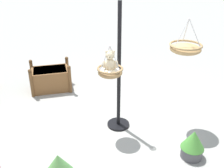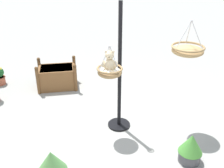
{
  "view_description": "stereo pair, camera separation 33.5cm",
  "coord_description": "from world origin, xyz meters",
  "px_view_note": "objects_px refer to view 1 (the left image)",
  "views": [
    {
      "loc": [
        -0.14,
        4.31,
        3.11
      ],
      "look_at": [
        0.02,
        0.06,
        1.0
      ],
      "focal_mm": 42.61,
      "sensor_mm": 36.0,
      "label": 1
    },
    {
      "loc": [
        -0.47,
        4.29,
        3.11
      ],
      "look_at": [
        0.02,
        0.06,
        1.0
      ],
      "focal_mm": 42.61,
      "sensor_mm": 36.0,
      "label": 2
    }
  ],
  "objects_px": {
    "wooden_planter_box": "(51,78)",
    "potted_plant_bushy_green": "(193,144)",
    "display_pole_central": "(119,91)",
    "teddy_bear": "(110,63)",
    "hanging_basket_with_teddy": "(110,72)",
    "hanging_basket_left_high": "(185,48)"
  },
  "relations": [
    {
      "from": "hanging_basket_with_teddy",
      "to": "wooden_planter_box",
      "type": "relative_size",
      "value": 0.5
    },
    {
      "from": "hanging_basket_with_teddy",
      "to": "hanging_basket_left_high",
      "type": "xyz_separation_m",
      "value": [
        -1.32,
        -0.35,
        0.32
      ]
    },
    {
      "from": "display_pole_central",
      "to": "potted_plant_bushy_green",
      "type": "relative_size",
      "value": 4.74
    },
    {
      "from": "hanging_basket_with_teddy",
      "to": "wooden_planter_box",
      "type": "height_order",
      "value": "hanging_basket_with_teddy"
    },
    {
      "from": "display_pole_central",
      "to": "potted_plant_bushy_green",
      "type": "bearing_deg",
      "value": 144.9
    },
    {
      "from": "display_pole_central",
      "to": "teddy_bear",
      "type": "bearing_deg",
      "value": 61.02
    },
    {
      "from": "display_pole_central",
      "to": "hanging_basket_left_high",
      "type": "relative_size",
      "value": 4.02
    },
    {
      "from": "teddy_bear",
      "to": "potted_plant_bushy_green",
      "type": "relative_size",
      "value": 0.76
    },
    {
      "from": "display_pole_central",
      "to": "teddy_bear",
      "type": "xyz_separation_m",
      "value": [
        0.15,
        0.27,
        0.68
      ]
    },
    {
      "from": "hanging_basket_with_teddy",
      "to": "wooden_planter_box",
      "type": "xyz_separation_m",
      "value": [
        1.57,
        -1.78,
        -0.99
      ]
    },
    {
      "from": "teddy_bear",
      "to": "wooden_planter_box",
      "type": "distance_m",
      "value": 2.66
    },
    {
      "from": "display_pole_central",
      "to": "hanging_basket_left_high",
      "type": "distance_m",
      "value": 1.43
    },
    {
      "from": "hanging_basket_with_teddy",
      "to": "potted_plant_bushy_green",
      "type": "bearing_deg",
      "value": 155.87
    },
    {
      "from": "hanging_basket_with_teddy",
      "to": "potted_plant_bushy_green",
      "type": "relative_size",
      "value": 1.08
    },
    {
      "from": "teddy_bear",
      "to": "potted_plant_bushy_green",
      "type": "height_order",
      "value": "teddy_bear"
    },
    {
      "from": "display_pole_central",
      "to": "hanging_basket_with_teddy",
      "type": "relative_size",
      "value": 4.39
    },
    {
      "from": "display_pole_central",
      "to": "hanging_basket_with_teddy",
      "type": "xyz_separation_m",
      "value": [
        0.15,
        0.25,
        0.51
      ]
    },
    {
      "from": "teddy_bear",
      "to": "wooden_planter_box",
      "type": "xyz_separation_m",
      "value": [
        1.57,
        -1.8,
        -1.16
      ]
    },
    {
      "from": "display_pole_central",
      "to": "wooden_planter_box",
      "type": "height_order",
      "value": "display_pole_central"
    },
    {
      "from": "teddy_bear",
      "to": "potted_plant_bushy_green",
      "type": "xyz_separation_m",
      "value": [
        -1.39,
        0.6,
        -1.19
      ]
    },
    {
      "from": "potted_plant_bushy_green",
      "to": "wooden_planter_box",
      "type": "bearing_deg",
      "value": -39.1
    },
    {
      "from": "wooden_planter_box",
      "to": "potted_plant_bushy_green",
      "type": "relative_size",
      "value": 2.14
    }
  ]
}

